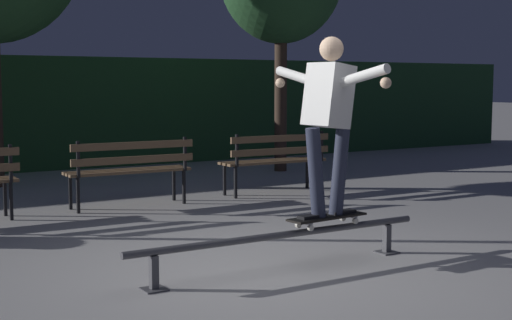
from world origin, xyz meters
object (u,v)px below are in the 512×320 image
Objects in this scene: skateboard at (327,218)px; park_bench_left_center at (130,165)px; park_bench_right_center at (276,156)px; grind_rail at (282,240)px; skateboarder at (329,111)px.

park_bench_left_center is at bearing 95.75° from skateboard.
park_bench_left_center and park_bench_right_center have the same top height.
grind_rail is 3.62m from park_bench_left_center.
skateboarder reaches higher than grind_rail.
park_bench_right_center is at bearing 0.00° from park_bench_left_center.
skateboarder is at bearing 0.03° from grind_rail.
skateboard is at bearing 0.00° from grind_rail.
park_bench_left_center is (-0.36, 3.61, 0.14)m from skateboard.
skateboarder is at bearing 5.41° from skateboard.
skateboard is at bearing -117.03° from park_bench_right_center.
skateboard is at bearing -174.59° from skateboarder.
skateboard is at bearing -84.25° from park_bench_left_center.
skateboarder is 3.72m from park_bench_left_center.
park_bench_left_center is (0.11, 3.61, 0.28)m from grind_rail.
park_bench_right_center reaches higher than skateboard.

